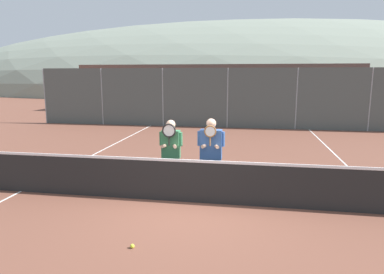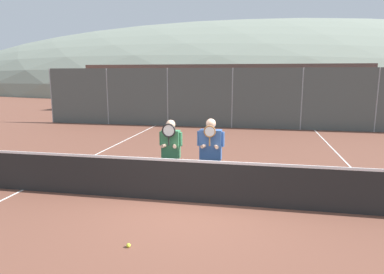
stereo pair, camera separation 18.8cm
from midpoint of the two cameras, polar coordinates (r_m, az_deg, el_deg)
The scene contains 13 objects.
ground_plane at distance 7.53m, azimuth 0.63°, elevation -10.82°, with size 120.00×120.00×0.00m, color brown.
hill_distant at distance 67.25m, azimuth 10.13°, elevation 7.88°, with size 121.94×67.74×23.71m.
clubhouse_building at distance 26.96m, azimuth 5.49°, elevation 8.22°, with size 20.16×5.50×3.44m.
fence_back at distance 17.75m, azimuth 7.03°, elevation 6.44°, with size 20.61×0.06×3.06m.
tennis_net at distance 7.37m, azimuth 0.64°, elevation -7.27°, with size 11.07×0.09×1.05m.
court_line_left_sideline at distance 11.60m, azimuth -16.96°, elevation -3.65°, with size 0.05×16.00×0.01m, color white.
court_line_right_sideline at distance 10.66m, azimuth 26.29°, elevation -5.51°, with size 0.05×16.00×0.01m, color white.
player_leftmost at distance 7.89m, azimuth -2.86°, elevation -2.17°, with size 0.54×0.34×1.71m.
player_center_left at distance 7.67m, azimuth 3.82°, elevation -2.21°, with size 0.62×0.34×1.77m.
car_far_left at distance 21.14m, azimuth -6.50°, elevation 5.30°, with size 4.69×1.91×1.72m.
car_left_of_center at distance 20.41m, azimuth 6.79°, elevation 5.07°, with size 4.06×1.96×1.68m.
car_center at distance 20.79m, azimuth 19.64°, elevation 4.62°, with size 4.23×2.01×1.66m.
tennis_ball_on_court at distance 5.80m, azimuth -9.59°, elevation -17.38°, with size 0.07×0.07×0.07m.
Camera 2 is at (1.37, -6.89, 2.72)m, focal length 32.00 mm.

